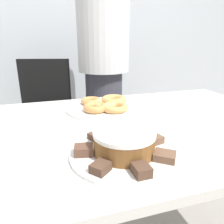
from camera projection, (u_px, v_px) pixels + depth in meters
The scene contains 19 objects.
wall_back at pixel (70, 13), 2.09m from camera, with size 8.00×0.05×2.60m.
table at pixel (123, 145), 0.91m from camera, with size 1.49×0.87×0.74m.
person_standing at pixel (104, 65), 1.70m from camera, with size 0.39×0.39×1.66m.
office_chair_left at pixel (44, 123), 1.69m from camera, with size 0.53×0.53×0.92m.
plate_cake at pixel (124, 154), 0.65m from camera, with size 0.32×0.32×0.01m.
plate_donuts at pixel (105, 108), 1.07m from camera, with size 0.37×0.37×0.01m.
frosted_cake at pixel (124, 142), 0.64m from camera, with size 0.18×0.18×0.07m.
lamington_0 at pixel (100, 168), 0.55m from camera, with size 0.06×0.06×0.02m.
lamington_1 at pixel (141, 170), 0.54m from camera, with size 0.04×0.05×0.03m.
lamington_2 at pixel (165, 156), 0.60m from camera, with size 0.08×0.08×0.02m.
lamington_3 at pixel (154, 140), 0.70m from camera, with size 0.06×0.05×0.02m.
lamington_4 at pixel (127, 132), 0.75m from camera, with size 0.05×0.06×0.02m.
lamington_5 at pixel (98, 137), 0.72m from camera, with size 0.07×0.07×0.02m.
lamington_6 at pixel (84, 150), 0.63m from camera, with size 0.06×0.06×0.03m.
donut_0 at pixel (105, 104), 1.06m from camera, with size 0.12×0.12×0.03m.
donut_1 at pixel (95, 108), 1.00m from camera, with size 0.11×0.11×0.03m.
donut_2 at pixel (115, 107), 1.01m from camera, with size 0.13×0.13×0.03m.
donut_3 at pixel (114, 100), 1.11m from camera, with size 0.13×0.13×0.04m.
donut_4 at pixel (91, 101), 1.11m from camera, with size 0.10×0.10×0.03m.
Camera 1 is at (-0.28, -0.77, 1.08)m, focal length 35.00 mm.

